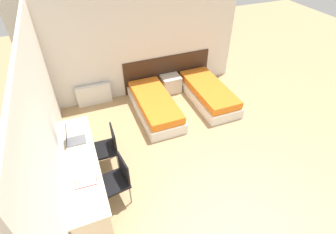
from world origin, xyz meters
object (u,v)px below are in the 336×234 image
object	(u,v)px
chair_near_notebook	(116,179)
bed_near_window	(155,106)
chair_near_laptop	(107,146)
nightstand	(171,84)
laptop	(73,139)
bed_near_door	(208,93)

from	to	relation	value
chair_near_notebook	bed_near_window	bearing A→B (deg)	47.46
bed_near_window	chair_near_laptop	size ratio (longest dim) A/B	2.22
nightstand	chair_near_laptop	distance (m)	2.93
nightstand	laptop	size ratio (longest dim) A/B	1.46
bed_near_door	laptop	size ratio (longest dim) A/B	5.72
bed_near_door	laptop	world-z (taller)	laptop
chair_near_laptop	laptop	distance (m)	0.62
bed_near_door	nightstand	world-z (taller)	nightstand
bed_near_door	nightstand	bearing A→B (deg)	133.23
nightstand	bed_near_door	bearing A→B (deg)	-46.77
bed_near_door	chair_near_laptop	size ratio (longest dim) A/B	2.22
chair_near_notebook	chair_near_laptop	bearing A→B (deg)	81.38
nightstand	chair_near_laptop	bearing A→B (deg)	-136.18
chair_near_laptop	laptop	size ratio (longest dim) A/B	2.58
chair_near_notebook	nightstand	bearing A→B (deg)	44.66
bed_near_window	nightstand	world-z (taller)	nightstand
bed_near_door	laptop	distance (m)	3.61
bed_near_door	nightstand	xyz separation A→B (m)	(-0.73, 0.78, 0.01)
bed_near_window	laptop	xyz separation A→B (m)	(-1.91, -1.15, 0.60)
bed_near_window	laptop	distance (m)	2.31
bed_near_window	nightstand	distance (m)	1.07
bed_near_window	chair_near_laptop	world-z (taller)	chair_near_laptop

